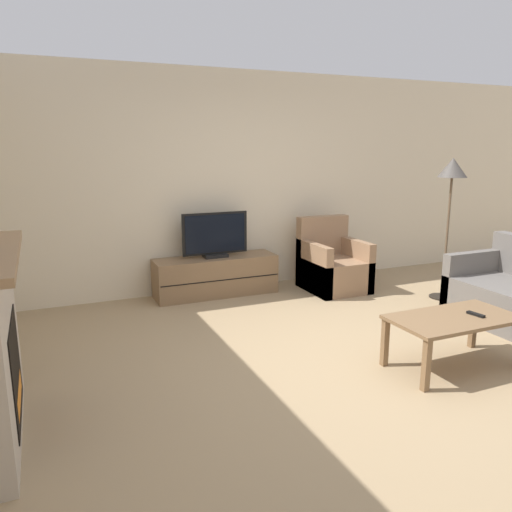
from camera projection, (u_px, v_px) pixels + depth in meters
ground_plane at (340, 363)px, 4.21m from camera, size 24.00×24.00×0.00m
wall_back at (230, 182)px, 6.23m from camera, size 12.00×0.06×2.70m
tv_stand at (216, 276)px, 6.10m from camera, size 1.50×0.44×0.47m
tv at (215, 237)px, 5.99m from camera, size 0.81×0.18×0.55m
armchair at (332, 267)px, 6.33m from camera, size 0.70×0.76×0.91m
coffee_table at (454, 323)px, 4.06m from camera, size 1.06×0.57×0.44m
remote at (476, 314)px, 4.07m from camera, size 0.06×0.15×0.02m
floor_lamp at (452, 178)px, 5.72m from camera, size 0.33×0.33×1.66m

